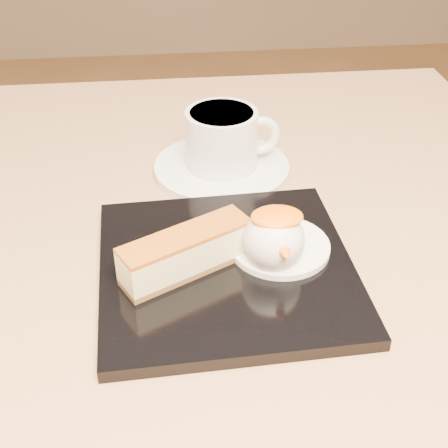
{
  "coord_description": "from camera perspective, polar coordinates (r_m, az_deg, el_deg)",
  "views": [
    {
      "loc": [
        -0.02,
        -0.48,
        1.07
      ],
      "look_at": [
        0.03,
        -0.03,
        0.76
      ],
      "focal_mm": 50.0,
      "sensor_mm": 36.0,
      "label": 1
    }
  ],
  "objects": [
    {
      "name": "dessert_plate",
      "position": [
        0.55,
        0.22,
        -4.09
      ],
      "size": [
        0.23,
        0.23,
        0.01
      ],
      "primitive_type": "cube",
      "rotation": [
        0.0,
        0.0,
        0.04
      ],
      "color": "black",
      "rests_on": "table"
    },
    {
      "name": "mint_sprig",
      "position": [
        0.58,
        1.84,
        -0.41
      ],
      "size": [
        0.04,
        0.03,
        0.0
      ],
      "color": "#32872C",
      "rests_on": "cream_smear"
    },
    {
      "name": "coffee_cup",
      "position": [
        0.68,
        -0.05,
        7.9
      ],
      "size": [
        0.1,
        0.08,
        0.06
      ],
      "rotation": [
        0.0,
        0.0,
        0.09
      ],
      "color": "white",
      "rests_on": "saucer"
    },
    {
      "name": "cream_smear",
      "position": [
        0.56,
        5.12,
        -2.06
      ],
      "size": [
        0.09,
        0.09,
        0.01
      ],
      "primitive_type": "cylinder",
      "color": "white",
      "rests_on": "dessert_plate"
    },
    {
      "name": "table",
      "position": [
        0.7,
        -2.88,
        -11.7
      ],
      "size": [
        0.8,
        0.8,
        0.72
      ],
      "color": "black",
      "rests_on": "ground"
    },
    {
      "name": "cheesecake",
      "position": [
        0.53,
        -3.49,
        -2.59
      ],
      "size": [
        0.12,
        0.08,
        0.04
      ],
      "rotation": [
        0.0,
        0.0,
        0.49
      ],
      "color": "brown",
      "rests_on": "dessert_plate"
    },
    {
      "name": "mango_sauce",
      "position": [
        0.52,
        4.87,
        0.67
      ],
      "size": [
        0.04,
        0.03,
        0.01
      ],
      "primitive_type": "ellipsoid",
      "color": "orange",
      "rests_on": "ice_cream_scoop"
    },
    {
      "name": "saucer",
      "position": [
        0.7,
        -0.21,
        5.12
      ],
      "size": [
        0.15,
        0.15,
        0.01
      ],
      "primitive_type": "cylinder",
      "color": "white",
      "rests_on": "table"
    },
    {
      "name": "ice_cream_scoop",
      "position": [
        0.53,
        4.58,
        -1.45
      ],
      "size": [
        0.05,
        0.05,
        0.05
      ],
      "primitive_type": "sphere",
      "color": "white",
      "rests_on": "cream_smear"
    }
  ]
}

